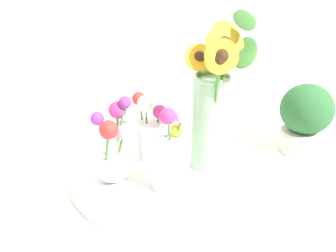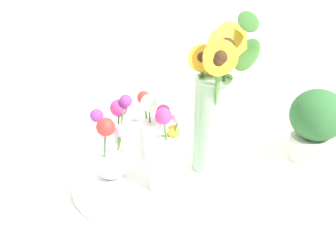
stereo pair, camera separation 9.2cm
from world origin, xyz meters
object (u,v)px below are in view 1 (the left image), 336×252
object	(u,v)px
serving_tray	(168,175)
mason_jar_sunflowers	(214,107)
vase_small_center	(169,157)
potted_plant	(306,118)
vase_bulb_right	(112,151)
vase_small_back	(148,131)

from	to	relation	value
serving_tray	mason_jar_sunflowers	world-z (taller)	mason_jar_sunflowers
serving_tray	vase_small_center	xyz separation A→B (m)	(-0.01, -0.06, 0.08)
vase_small_center	mason_jar_sunflowers	bearing A→B (deg)	31.87
mason_jar_sunflowers	vase_small_center	distance (m)	0.17
potted_plant	serving_tray	bearing A→B (deg)	-169.54
mason_jar_sunflowers	potted_plant	bearing A→B (deg)	11.33
serving_tray	vase_small_center	size ratio (longest dim) A/B	2.34
vase_bulb_right	potted_plant	xyz separation A→B (m)	(0.53, 0.09, 0.00)
vase_bulb_right	potted_plant	size ratio (longest dim) A/B	1.02
mason_jar_sunflowers	vase_small_back	xyz separation A→B (m)	(-0.15, 0.07, -0.08)
mason_jar_sunflowers	vase_small_center	bearing A→B (deg)	-148.13
vase_small_center	vase_small_back	distance (m)	0.15
serving_tray	vase_bulb_right	world-z (taller)	vase_bulb_right
potted_plant	mason_jar_sunflowers	bearing A→B (deg)	-168.67
mason_jar_sunflowers	vase_small_center	world-z (taller)	mason_jar_sunflowers
serving_tray	mason_jar_sunflowers	bearing A→B (deg)	8.28
vase_small_center	potted_plant	distance (m)	0.43
vase_small_center	potted_plant	bearing A→B (deg)	18.19
mason_jar_sunflowers	vase_bulb_right	bearing A→B (deg)	-173.49
vase_small_back	potted_plant	bearing A→B (deg)	-1.39
vase_small_back	mason_jar_sunflowers	bearing A→B (deg)	-24.26
mason_jar_sunflowers	vase_small_back	size ratio (longest dim) A/B	2.19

